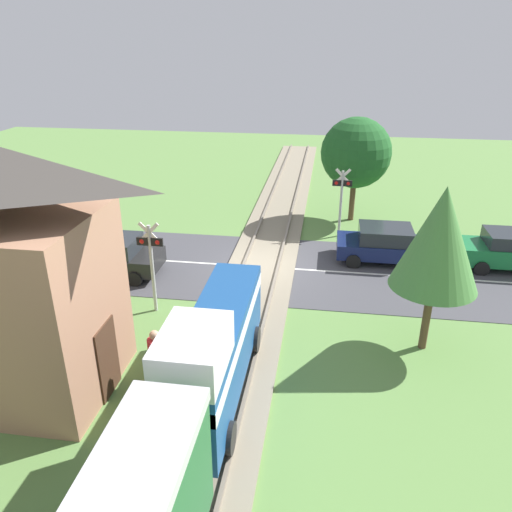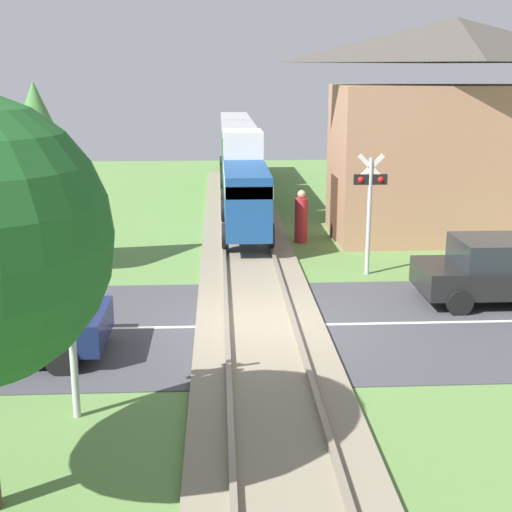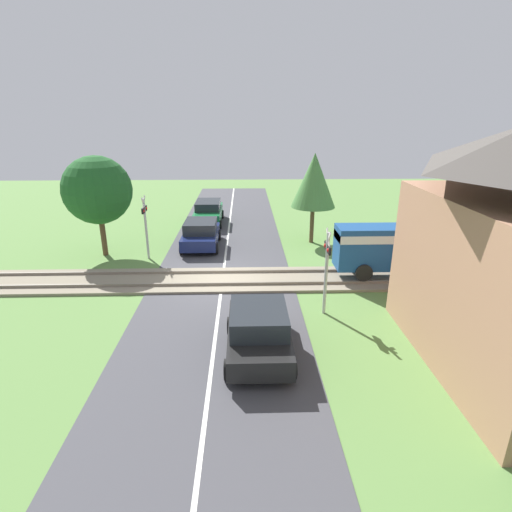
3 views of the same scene
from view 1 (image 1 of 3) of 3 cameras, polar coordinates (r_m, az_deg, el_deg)
name	(u,v)px [view 1 (image 1 of 3)]	position (r m, az deg, el deg)	size (l,w,h in m)	color
ground_plane	(261,267)	(20.82, 0.62, -1.30)	(60.00, 60.00, 0.00)	#5B8442
road_surface	(261,267)	(20.82, 0.62, -1.28)	(48.00, 6.40, 0.02)	#424247
track_bed	(261,266)	(20.79, 0.62, -1.13)	(2.80, 48.00, 0.24)	gray
car_near_crossing	(384,243)	(21.81, 14.46, 1.40)	(3.96, 2.07, 1.53)	#141E4C
car_far_side	(112,255)	(20.78, -16.14, 0.10)	(3.86, 2.07, 1.57)	black
crossing_signal_west_approach	(341,194)	(23.68, 9.74, 7.02)	(0.90, 0.18, 3.31)	#B7B7B7
crossing_signal_east_approach	(151,256)	(17.11, -11.90, 0.04)	(0.90, 0.18, 3.31)	#B7B7B7
pedestrian_by_station	(157,360)	(14.17, -11.29, -11.57)	(0.42, 0.42, 1.72)	#B2282D
tree_roadside_hedge	(439,239)	(14.98, 20.21, 1.87)	(2.53, 2.53, 5.18)	brown
tree_beyond_track	(356,153)	(25.73, 11.36, 11.47)	(3.49, 3.49, 5.26)	brown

